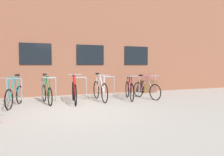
% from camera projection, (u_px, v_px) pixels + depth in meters
% --- Properties ---
extents(ground_plane, '(42.00, 42.00, 0.00)m').
position_uv_depth(ground_plane, '(78.00, 110.00, 6.26)').
color(ground_plane, '#9E998E').
extents(storefront_building, '(28.00, 7.48, 6.44)m').
position_uv_depth(storefront_building, '(57.00, 35.00, 12.56)').
color(storefront_building, brown).
rests_on(storefront_building, ground).
extents(bike_rack, '(6.54, 0.05, 0.90)m').
position_uv_depth(bike_rack, '(65.00, 87.00, 7.97)').
color(bike_rack, gray).
rests_on(bike_rack, ground).
extents(bicycle_white, '(0.44, 1.82, 1.08)m').
position_uv_depth(bicycle_white, '(100.00, 90.00, 7.92)').
color(bicycle_white, black).
rests_on(bicycle_white, ground).
extents(bicycle_teal, '(0.52, 1.64, 1.07)m').
position_uv_depth(bicycle_teal, '(15.00, 95.00, 6.75)').
color(bicycle_teal, black).
rests_on(bicycle_teal, ground).
extents(bicycle_green, '(0.45, 1.61, 1.08)m').
position_uv_depth(bicycle_green, '(47.00, 93.00, 7.31)').
color(bicycle_green, black).
rests_on(bicycle_green, ground).
extents(bicycle_maroon, '(0.54, 1.64, 0.98)m').
position_uv_depth(bicycle_maroon, '(129.00, 90.00, 8.19)').
color(bicycle_maroon, black).
rests_on(bicycle_maroon, ground).
extents(bicycle_pink, '(0.51, 1.67, 0.98)m').
position_uv_depth(bicycle_pink, '(146.00, 89.00, 8.44)').
color(bicycle_pink, black).
rests_on(bicycle_pink, ground).
extents(bicycle_red, '(0.44, 1.84, 1.09)m').
position_uv_depth(bicycle_red, '(74.00, 92.00, 7.41)').
color(bicycle_red, black).
rests_on(bicycle_red, ground).
extents(planter_box, '(0.70, 0.44, 0.60)m').
position_uv_depth(planter_box, '(148.00, 86.00, 10.32)').
color(planter_box, brown).
rests_on(planter_box, ground).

